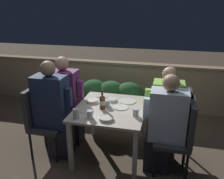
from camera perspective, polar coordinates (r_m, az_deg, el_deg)
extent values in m
plane|color=brown|center=(3.38, -0.30, -15.22)|extent=(16.00, 16.00, 0.00)
cube|color=tan|center=(4.65, 4.62, 0.84)|extent=(9.00, 0.14, 0.85)
cube|color=#9E8466|center=(4.52, 4.77, 6.18)|extent=(9.00, 0.18, 0.04)
cube|color=#BCB2A3|center=(3.04, -0.33, -4.63)|extent=(0.88, 0.98, 0.03)
cube|color=silver|center=(2.96, -10.01, -13.47)|extent=(0.05, 0.05, 0.67)
cube|color=silver|center=(2.78, 5.54, -15.73)|extent=(0.05, 0.05, 0.67)
cube|color=silver|center=(3.67, -4.60, -6.17)|extent=(0.05, 0.05, 0.67)
cube|color=silver|center=(3.53, 7.65, -7.46)|extent=(0.05, 0.05, 0.67)
cube|color=brown|center=(4.16, -0.19, -5.78)|extent=(1.11, 0.36, 0.28)
ellipsoid|color=#235628|center=(4.10, -4.35, -0.88)|extent=(0.50, 0.47, 0.48)
ellipsoid|color=#235628|center=(4.02, -0.19, -1.25)|extent=(0.50, 0.47, 0.48)
ellipsoid|color=#235628|center=(3.96, 4.11, -1.63)|extent=(0.50, 0.47, 0.48)
cube|color=#333338|center=(3.30, -15.02, -8.50)|extent=(0.42, 0.42, 0.05)
cube|color=#333338|center=(3.27, -18.33, -3.74)|extent=(0.06, 0.42, 0.50)
cylinder|color=black|center=(3.37, -18.92, -12.70)|extent=(0.03, 0.03, 0.39)
cylinder|color=black|center=(3.20, -13.27, -13.90)|extent=(0.03, 0.03, 0.39)
cylinder|color=black|center=(3.63, -15.92, -9.83)|extent=(0.03, 0.03, 0.39)
cylinder|color=black|center=(3.47, -10.61, -10.75)|extent=(0.03, 0.03, 0.39)
cube|color=#282833|center=(3.33, -12.08, -11.87)|extent=(0.29, 0.23, 0.44)
cube|color=navy|center=(3.12, -14.49, -2.80)|extent=(0.42, 0.26, 0.68)
cube|color=navy|center=(2.98, -10.36, -1.85)|extent=(0.07, 0.07, 0.24)
sphere|color=#99755B|center=(2.98, -15.21, 4.90)|extent=(0.19, 0.19, 0.19)
cube|color=#333338|center=(3.56, -12.11, -6.03)|extent=(0.42, 0.42, 0.05)
cube|color=#333338|center=(3.54, -15.15, -1.62)|extent=(0.06, 0.42, 0.50)
cylinder|color=black|center=(3.60, -15.72, -10.00)|extent=(0.03, 0.03, 0.39)
cylinder|color=black|center=(3.45, -10.37, -10.94)|extent=(0.03, 0.03, 0.39)
cylinder|color=black|center=(3.88, -13.17, -7.48)|extent=(0.03, 0.03, 0.39)
cylinder|color=black|center=(3.74, -8.16, -8.21)|extent=(0.03, 0.03, 0.39)
cube|color=#282833|center=(3.59, -9.40, -9.15)|extent=(0.28, 0.23, 0.44)
cube|color=#6B2D66|center=(3.40, -11.47, -0.82)|extent=(0.40, 0.26, 0.66)
cube|color=#6B2D66|center=(3.27, -7.59, 0.09)|extent=(0.07, 0.07, 0.24)
sphere|color=tan|center=(3.27, -11.98, 6.12)|extent=(0.19, 0.19, 0.19)
cube|color=#333338|center=(2.97, 14.20, -11.93)|extent=(0.42, 0.42, 0.05)
cube|color=#333338|center=(2.85, 18.43, -7.45)|extent=(0.06, 0.42, 0.50)
cylinder|color=black|center=(2.94, 10.13, -17.12)|extent=(0.03, 0.03, 0.39)
cylinder|color=black|center=(2.95, 17.47, -17.63)|extent=(0.03, 0.03, 0.39)
cylinder|color=black|center=(3.23, 10.60, -13.30)|extent=(0.03, 0.03, 0.39)
cylinder|color=black|center=(3.25, 17.15, -13.78)|extent=(0.03, 0.03, 0.39)
cube|color=#282833|center=(3.07, 10.61, -14.75)|extent=(0.30, 0.23, 0.44)
cube|color=silver|center=(2.81, 13.34, -6.13)|extent=(0.42, 0.26, 0.61)
cube|color=silver|center=(2.78, 8.31, -4.36)|extent=(0.07, 0.07, 0.24)
sphere|color=tan|center=(2.66, 14.02, 1.58)|extent=(0.19, 0.19, 0.19)
cube|color=#333338|center=(3.22, 13.95, -9.20)|extent=(0.42, 0.42, 0.05)
cube|color=#333338|center=(3.11, 17.80, -4.99)|extent=(0.06, 0.42, 0.50)
cylinder|color=black|center=(3.18, 10.24, -13.96)|extent=(0.03, 0.03, 0.39)
cylinder|color=black|center=(3.19, 16.92, -14.45)|extent=(0.03, 0.03, 0.39)
cylinder|color=black|center=(3.48, 10.66, -10.68)|extent=(0.03, 0.03, 0.39)
cylinder|color=black|center=(3.49, 16.68, -11.14)|extent=(0.03, 0.03, 0.39)
cube|color=#282833|center=(3.31, 10.67, -11.90)|extent=(0.26, 0.23, 0.44)
cube|color=#8CCC4C|center=(3.07, 13.16, -3.69)|extent=(0.38, 0.26, 0.61)
cube|color=#8CCC4C|center=(3.05, 8.58, -2.03)|extent=(0.07, 0.07, 0.24)
sphere|color=tan|center=(2.94, 13.78, 3.51)|extent=(0.19, 0.19, 0.19)
cylinder|color=brown|center=(2.97, -2.33, -3.29)|extent=(0.07, 0.07, 0.16)
cylinder|color=beige|center=(2.97, -2.33, -3.15)|extent=(0.07, 0.07, 0.05)
cone|color=brown|center=(2.93, -2.36, -1.61)|extent=(0.07, 0.07, 0.03)
cylinder|color=brown|center=(2.92, -2.37, -0.74)|extent=(0.03, 0.03, 0.07)
cylinder|color=white|center=(3.03, 2.17, -4.29)|extent=(0.19, 0.19, 0.01)
cylinder|color=white|center=(3.22, 3.78, -2.81)|extent=(0.23, 0.23, 0.01)
cylinder|color=beige|center=(2.72, -1.36, -7.00)|extent=(0.17, 0.17, 0.03)
torus|color=beige|center=(2.72, -1.37, -6.79)|extent=(0.17, 0.17, 0.01)
cylinder|color=silver|center=(3.23, 0.07, -2.48)|extent=(0.13, 0.13, 0.03)
torus|color=silver|center=(3.22, 0.07, -2.27)|extent=(0.13, 0.13, 0.01)
cylinder|color=silver|center=(3.19, -4.83, -2.79)|extent=(0.16, 0.16, 0.03)
torus|color=silver|center=(3.19, -4.84, -2.56)|extent=(0.16, 0.16, 0.01)
cylinder|color=silver|center=(2.77, -8.63, -5.75)|extent=(0.07, 0.07, 0.12)
cylinder|color=silver|center=(3.05, -1.14, -3.34)|extent=(0.08, 0.08, 0.09)
cylinder|color=silver|center=(2.76, -5.32, -5.96)|extent=(0.07, 0.07, 0.09)
cylinder|color=silver|center=(2.81, 5.72, -5.47)|extent=(0.07, 0.07, 0.09)
cube|color=silver|center=(3.35, -2.40, -1.89)|extent=(0.17, 0.03, 0.01)
cube|color=silver|center=(2.90, -6.38, -5.65)|extent=(0.17, 0.05, 0.01)
cylinder|color=#B2A899|center=(4.25, -12.26, -6.17)|extent=(0.30, 0.30, 0.22)
cylinder|color=#47331E|center=(4.16, -12.47, -3.63)|extent=(0.04, 0.04, 0.19)
ellipsoid|color=#235628|center=(4.07, -12.75, -0.24)|extent=(0.41, 0.41, 0.37)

